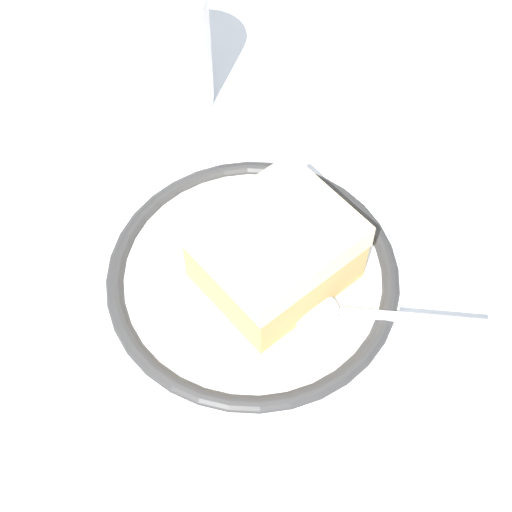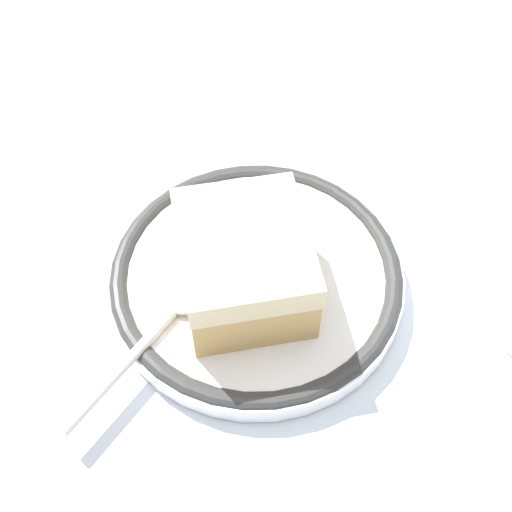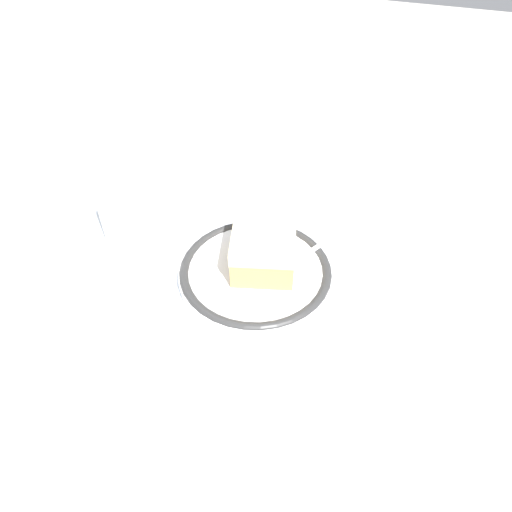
% 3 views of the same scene
% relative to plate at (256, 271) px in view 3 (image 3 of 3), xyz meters
% --- Properties ---
extents(ground_plane, '(2.40, 2.40, 0.00)m').
position_rel_plate_xyz_m(ground_plane, '(-0.03, -0.00, -0.01)').
color(ground_plane, '#B7B2A8').
extents(placemat, '(0.54, 0.31, 0.00)m').
position_rel_plate_xyz_m(placemat, '(-0.03, -0.00, -0.01)').
color(placemat, silver).
rests_on(placemat, ground_plane).
extents(plate, '(0.18, 0.18, 0.02)m').
position_rel_plate_xyz_m(plate, '(0.00, 0.00, 0.00)').
color(plate, white).
rests_on(plate, placemat).
extents(cake_slice, '(0.09, 0.10, 0.05)m').
position_rel_plate_xyz_m(cake_slice, '(0.01, 0.01, 0.03)').
color(cake_slice, tan).
rests_on(cake_slice, plate).
extents(spoon, '(0.08, 0.11, 0.01)m').
position_rel_plate_xyz_m(spoon, '(0.05, 0.04, 0.01)').
color(spoon, silver).
rests_on(spoon, plate).
extents(cup, '(0.07, 0.07, 0.09)m').
position_rel_plate_xyz_m(cup, '(-0.18, 0.01, 0.03)').
color(cup, white).
rests_on(cup, placemat).
extents(napkin, '(0.14, 0.14, 0.00)m').
position_rel_plate_xyz_m(napkin, '(-0.21, -0.08, -0.01)').
color(napkin, white).
rests_on(napkin, placemat).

